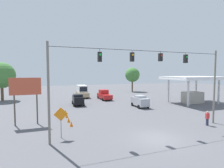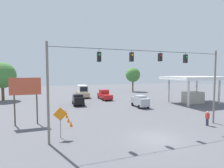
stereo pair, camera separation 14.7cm
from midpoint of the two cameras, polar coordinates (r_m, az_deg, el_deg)
The scene contains 16 objects.
ground_plane at distance 17.12m, azimuth 14.05°, elevation -16.83°, with size 140.00×140.00×0.00m, color #56565B.
overhead_signal_span at distance 17.63m, azimuth 10.95°, elevation 2.15°, with size 18.52×0.38×8.52m.
pickup_truck_red_oncoming_deep at distance 39.12m, azimuth -2.66°, elevation -3.61°, with size 2.28×5.31×2.12m.
sedan_silver_oncoming_far at distance 30.83m, azimuth 8.96°, elevation -5.52°, with size 1.97×3.84×2.01m.
sedan_black_withflow_far at distance 32.95m, azimuth -11.19°, elevation -4.97°, with size 2.11×4.15×1.98m.
box_truck_tan_withflow_deep at distance 43.56m, azimuth -9.86°, elevation -2.33°, with size 2.47×7.06×2.86m.
traffic_cone_nearest at distance 20.44m, azimuth -13.37°, elevation -12.53°, with size 0.38×0.38×0.59m, color orange.
traffic_cone_second at distance 22.13m, azimuth -14.18°, elevation -11.27°, with size 0.38×0.38×0.59m, color orange.
traffic_cone_third at distance 24.27m, azimuth -14.73°, elevation -9.94°, with size 0.38×0.38×0.59m, color orange.
traffic_cone_fourth at distance 26.52m, azimuth -15.08°, elevation -8.78°, with size 0.38×0.38×0.59m, color orange.
gas_station at distance 37.54m, azimuth 24.78°, elevation 0.07°, with size 10.47×7.79×5.22m.
roadside_billboard at distance 22.15m, azimuth -26.57°, elevation -1.97°, with size 3.32×0.16×5.41m.
work_zone_sign at distance 16.84m, azimuth -16.60°, elevation -10.15°, with size 1.27×0.06×2.84m.
pedestrian at distance 22.79m, azimuth 28.52°, elevation -9.80°, with size 0.40×0.28×1.65m.
tree_horizon_left at distance 43.95m, azimuth -32.48°, elevation 2.40°, with size 5.53×5.53×8.19m.
tree_horizon_right at distance 55.38m, azimuth 6.59°, elevation 2.99°, with size 4.56×4.56×7.57m.
Camera 1 is at (9.07, 13.25, 5.99)m, focal length 28.00 mm.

